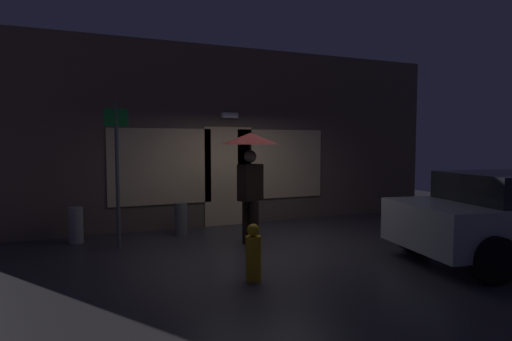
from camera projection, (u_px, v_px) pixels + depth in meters
The scene contains 7 objects.
ground_plane at pixel (269, 247), 7.41m from camera, with size 18.00×18.00×0.00m, color #38353A.
building_facade at pixel (226, 137), 9.44m from camera, with size 10.87×0.48×3.97m.
person_with_umbrella at pixel (250, 157), 7.52m from camera, with size 1.08×1.08×2.03m.
street_sign_post at pixel (117, 167), 7.26m from camera, with size 0.40×0.07×2.54m.
sidewalk_bollard at pixel (181, 219), 8.37m from camera, with size 0.25×0.25×0.65m, color slate.
sidewalk_bollard_2 at pixel (76, 225), 7.70m from camera, with size 0.25×0.25×0.66m, color #9E998E.
fire_hydrant at pixel (253, 254), 5.59m from camera, with size 0.21×0.21×0.77m.
Camera 1 is at (-3.05, -6.64, 1.86)m, focal length 29.30 mm.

